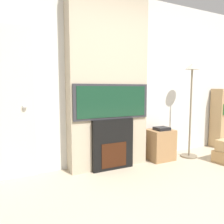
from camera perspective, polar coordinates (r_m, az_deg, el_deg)
wall_back at (r=3.48m, az=-2.32°, el=8.54°), size 6.00×0.06×2.70m
chimney_breast at (r=3.33m, az=-1.10°, el=8.66°), size 1.23×0.28×2.70m
fireplace at (r=3.30m, az=0.01°, el=-8.38°), size 0.65×0.15×0.76m
television at (r=3.20m, az=0.03°, el=2.73°), size 1.19×0.07×0.51m
floor_lamp at (r=4.01m, az=19.99°, el=4.34°), size 0.28×0.28×1.63m
media_stand at (r=3.83m, az=12.43°, el=-8.20°), size 0.42×0.36×0.56m
bookshelf at (r=5.05m, az=26.87°, el=-1.39°), size 0.43×0.30×1.20m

